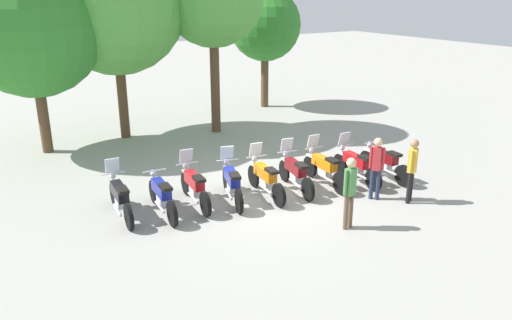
{
  "coord_description": "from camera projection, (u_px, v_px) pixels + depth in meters",
  "views": [
    {
      "loc": [
        -6.97,
        -10.67,
        5.47
      ],
      "look_at": [
        0.0,
        0.5,
        0.9
      ],
      "focal_mm": 35.03,
      "sensor_mm": 36.0,
      "label": 1
    }
  ],
  "objects": [
    {
      "name": "motorcycle_2",
      "position": [
        194.0,
        186.0,
        13.14
      ],
      "size": [
        0.64,
        2.19,
        1.37
      ],
      "rotation": [
        0.0,
        0.0,
        1.46
      ],
      "color": "black",
      "rests_on": "ground_plane"
    },
    {
      "name": "person_1",
      "position": [
        377.0,
        164.0,
        13.28
      ],
      "size": [
        0.32,
        0.36,
        1.74
      ],
      "rotation": [
        0.0,
        0.0,
        3.81
      ],
      "color": "#232D4C",
      "rests_on": "ground_plane"
    },
    {
      "name": "tree_3",
      "position": [
        265.0,
        25.0,
        22.95
      ],
      "size": [
        3.32,
        3.32,
        5.49
      ],
      "color": "brown",
      "rests_on": "ground_plane"
    },
    {
      "name": "tree_0",
      "position": [
        30.0,
        26.0,
        16.13
      ],
      "size": [
        4.65,
        4.65,
        6.61
      ],
      "color": "brown",
      "rests_on": "ground_plane"
    },
    {
      "name": "motorcycle_8",
      "position": [
        384.0,
        162.0,
        14.99
      ],
      "size": [
        0.62,
        2.19,
        0.99
      ],
      "rotation": [
        0.0,
        0.0,
        1.52
      ],
      "color": "black",
      "rests_on": "ground_plane"
    },
    {
      "name": "person_2",
      "position": [
        412.0,
        166.0,
        13.08
      ],
      "size": [
        0.39,
        0.31,
        1.76
      ],
      "rotation": [
        0.0,
        0.0,
        2.03
      ],
      "color": "black",
      "rests_on": "ground_plane"
    },
    {
      "name": "person_0",
      "position": [
        350.0,
        187.0,
        11.64
      ],
      "size": [
        0.41,
        0.26,
        1.78
      ],
      "rotation": [
        0.0,
        0.0,
        4.82
      ],
      "color": "brown",
      "rests_on": "ground_plane"
    },
    {
      "name": "motorcycle_6",
      "position": [
        324.0,
        168.0,
        14.46
      ],
      "size": [
        0.62,
        2.19,
        1.37
      ],
      "rotation": [
        0.0,
        0.0,
        1.48
      ],
      "color": "black",
      "rests_on": "ground_plane"
    },
    {
      "name": "ground_plane",
      "position": [
        266.0,
        196.0,
        13.83
      ],
      "size": [
        80.0,
        80.0,
        0.0
      ],
      "primitive_type": "plane",
      "color": "#9E9B93"
    },
    {
      "name": "motorcycle_1",
      "position": [
        162.0,
        195.0,
        12.59
      ],
      "size": [
        0.62,
        2.19,
        0.99
      ],
      "rotation": [
        0.0,
        0.0,
        1.48
      ],
      "color": "black",
      "rests_on": "ground_plane"
    },
    {
      "name": "tree_1",
      "position": [
        114.0,
        3.0,
        17.63
      ],
      "size": [
        5.09,
        5.09,
        7.49
      ],
      "color": "brown",
      "rests_on": "ground_plane"
    },
    {
      "name": "motorcycle_7",
      "position": [
        356.0,
        165.0,
        14.69
      ],
      "size": [
        0.62,
        2.19,
        1.37
      ],
      "rotation": [
        0.0,
        0.0,
        1.49
      ],
      "color": "black",
      "rests_on": "ground_plane"
    },
    {
      "name": "motorcycle_3",
      "position": [
        232.0,
        183.0,
        13.36
      ],
      "size": [
        0.85,
        2.12,
        1.37
      ],
      "rotation": [
        0.0,
        0.0,
        1.27
      ],
      "color": "black",
      "rests_on": "ground_plane"
    },
    {
      "name": "motorcycle_0",
      "position": [
        120.0,
        197.0,
        12.43
      ],
      "size": [
        0.62,
        2.19,
        1.37
      ],
      "rotation": [
        0.0,
        0.0,
        1.49
      ],
      "color": "black",
      "rests_on": "ground_plane"
    },
    {
      "name": "motorcycle_4",
      "position": [
        265.0,
        178.0,
        13.69
      ],
      "size": [
        0.65,
        2.19,
        1.37
      ],
      "rotation": [
        0.0,
        0.0,
        1.45
      ],
      "color": "black",
      "rests_on": "ground_plane"
    },
    {
      "name": "motorcycle_5",
      "position": [
        295.0,
        173.0,
        14.09
      ],
      "size": [
        0.74,
        2.17,
        1.37
      ],
      "rotation": [
        0.0,
        0.0,
        1.37
      ],
      "color": "black",
      "rests_on": "ground_plane"
    }
  ]
}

